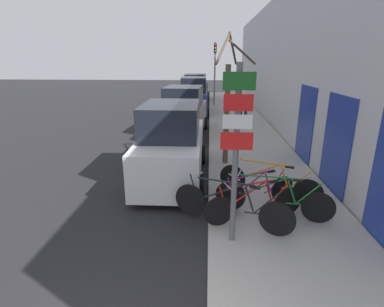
# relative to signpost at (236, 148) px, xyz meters

# --- Properties ---
(ground_plane) EXTENTS (80.00, 80.00, 0.00)m
(ground_plane) POSITION_rel_signpost_xyz_m (-1.45, 8.37, -1.98)
(ground_plane) COLOR black
(sidewalk_curb) EXTENTS (3.20, 32.00, 0.15)m
(sidewalk_curb) POSITION_rel_signpost_xyz_m (1.15, 11.17, -1.91)
(sidewalk_curb) COLOR #9E9B93
(sidewalk_curb) RESTS_ON ground
(building_facade) EXTENTS (0.23, 32.00, 6.50)m
(building_facade) POSITION_rel_signpost_xyz_m (2.89, 11.10, 1.25)
(building_facade) COLOR #BCBCC1
(building_facade) RESTS_ON ground
(signpost) EXTENTS (0.56, 0.12, 3.26)m
(signpost) POSITION_rel_signpost_xyz_m (0.00, 0.00, 0.00)
(signpost) COLOR #595B60
(signpost) RESTS_ON sidewalk_curb
(bicycle_0) EXTENTS (2.39, 1.04, 0.98)m
(bicycle_0) POSITION_rel_signpost_xyz_m (0.01, 0.56, -1.42)
(bicycle_0) COLOR black
(bicycle_0) RESTS_ON sidewalk_curb
(bicycle_1) EXTENTS (2.14, 0.80, 0.89)m
(bicycle_1) POSITION_rel_signpost_xyz_m (0.52, 0.78, -1.45)
(bicycle_1) COLOR black
(bicycle_1) RESTS_ON sidewalk_curb
(bicycle_2) EXTENTS (2.46, 0.76, 0.95)m
(bicycle_2) POSITION_rel_signpost_xyz_m (0.93, 0.99, -1.43)
(bicycle_2) COLOR black
(bicycle_2) RESTS_ON sidewalk_curb
(bicycle_3) EXTENTS (1.93, 1.07, 0.87)m
(bicycle_3) POSITION_rel_signpost_xyz_m (0.64, 1.38, -1.46)
(bicycle_3) COLOR black
(bicycle_3) RESTS_ON sidewalk_curb
(bicycle_4) EXTENTS (2.30, 1.22, 0.96)m
(bicycle_4) POSITION_rel_signpost_xyz_m (1.00, 1.86, -1.43)
(bicycle_4) COLOR black
(bicycle_4) RESTS_ON sidewalk_curb
(parked_car_0) EXTENTS (1.96, 4.46, 2.27)m
(parked_car_0) POSITION_rel_signpost_xyz_m (-1.55, 3.44, -0.96)
(parked_car_0) COLOR silver
(parked_car_0) RESTS_ON ground
(parked_car_1) EXTENTS (2.21, 4.25, 2.27)m
(parked_car_1) POSITION_rel_signpost_xyz_m (-1.66, 8.95, -0.96)
(parked_car_1) COLOR gray
(parked_car_1) RESTS_ON ground
(parked_car_2) EXTENTS (2.07, 4.77, 2.36)m
(parked_car_2) POSITION_rel_signpost_xyz_m (-1.51, 14.76, -0.92)
(parked_car_2) COLOR navy
(parked_car_2) RESTS_ON ground
(parked_car_3) EXTENTS (2.17, 4.52, 2.30)m
(parked_car_3) POSITION_rel_signpost_xyz_m (-1.63, 20.62, -0.93)
(parked_car_3) COLOR black
(parked_car_3) RESTS_ON ground
(pedestrian_near) EXTENTS (0.41, 0.35, 1.59)m
(pedestrian_near) POSITION_rel_signpost_xyz_m (1.35, 11.05, -0.92)
(pedestrian_near) COLOR #1E2338
(pedestrian_near) RESTS_ON sidewalk_curb
(street_tree) EXTENTS (1.38, 1.59, 4.09)m
(street_tree) POSITION_rel_signpost_xyz_m (0.11, 4.57, 0.07)
(street_tree) COLOR brown
(street_tree) RESTS_ON sidewalk_curb
(traffic_light) EXTENTS (0.20, 0.30, 4.50)m
(traffic_light) POSITION_rel_signpost_xyz_m (-0.11, 17.50, 1.05)
(traffic_light) COLOR #595B60
(traffic_light) RESTS_ON sidewalk_curb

